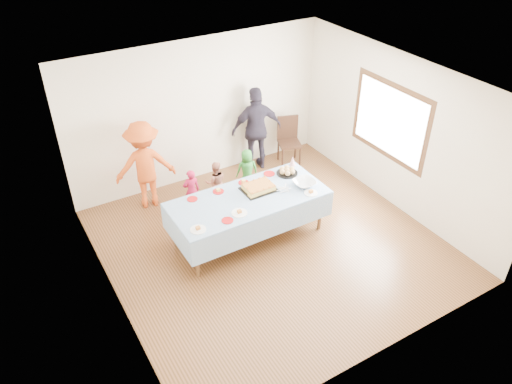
{
  "coord_description": "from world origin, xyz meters",
  "views": [
    {
      "loc": [
        -3.39,
        -5.24,
        5.21
      ],
      "look_at": [
        -0.1,
        0.3,
        0.88
      ],
      "focal_mm": 35.0,
      "sensor_mm": 36.0,
      "label": 1
    }
  ],
  "objects_px": {
    "party_table": "(249,200)",
    "dining_chair": "(289,138)",
    "adult_left": "(145,165)",
    "birthday_cake": "(259,187)"
  },
  "relations": [
    {
      "from": "birthday_cake",
      "to": "dining_chair",
      "type": "relative_size",
      "value": 0.55
    },
    {
      "from": "party_table",
      "to": "dining_chair",
      "type": "xyz_separation_m",
      "value": [
        1.92,
        1.72,
        -0.18
      ]
    },
    {
      "from": "party_table",
      "to": "dining_chair",
      "type": "bearing_deg",
      "value": 41.92
    },
    {
      "from": "party_table",
      "to": "adult_left",
      "type": "bearing_deg",
      "value": 121.49
    },
    {
      "from": "adult_left",
      "to": "birthday_cake",
      "type": "bearing_deg",
      "value": 141.1
    },
    {
      "from": "dining_chair",
      "to": "adult_left",
      "type": "distance_m",
      "value": 2.99
    },
    {
      "from": "party_table",
      "to": "adult_left",
      "type": "height_order",
      "value": "adult_left"
    },
    {
      "from": "dining_chair",
      "to": "adult_left",
      "type": "height_order",
      "value": "adult_left"
    },
    {
      "from": "party_table",
      "to": "dining_chair",
      "type": "relative_size",
      "value": 2.57
    },
    {
      "from": "party_table",
      "to": "birthday_cake",
      "type": "xyz_separation_m",
      "value": [
        0.25,
        0.11,
        0.1
      ]
    }
  ]
}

